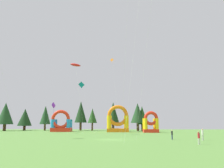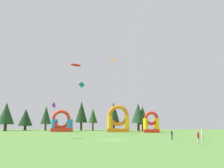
{
  "view_description": "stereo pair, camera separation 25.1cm",
  "coord_description": "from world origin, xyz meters",
  "px_view_note": "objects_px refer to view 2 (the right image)",
  "views": [
    {
      "loc": [
        1.17,
        -39.23,
        2.69
      ],
      "look_at": [
        0.0,
        7.78,
        10.28
      ],
      "focal_mm": 38.48,
      "sensor_mm": 36.0,
      "label": 1
    },
    {
      "loc": [
        1.43,
        -39.22,
        2.69
      ],
      "look_at": [
        0.0,
        7.78,
        10.28
      ],
      "focal_mm": 38.48,
      "sensor_mm": 36.0,
      "label": 2
    }
  ],
  "objects_px": {
    "kite_teal_diamond": "(82,85)",
    "kite_purple_diamond": "(54,106)",
    "kite_orange_diamond": "(113,61)",
    "kite_red_parafoil": "(76,65)",
    "inflatable_yellow_castle": "(62,124)",
    "inflatable_blue_arch": "(151,124)",
    "person_near_camera": "(198,137)",
    "inflatable_red_slide": "(118,122)",
    "person_far_side": "(202,133)",
    "person_left_edge": "(172,134)"
  },
  "relations": [
    {
      "from": "person_near_camera",
      "to": "person_left_edge",
      "type": "bearing_deg",
      "value": -82.18
    },
    {
      "from": "kite_teal_diamond",
      "to": "kite_red_parafoil",
      "type": "relative_size",
      "value": 0.75
    },
    {
      "from": "kite_teal_diamond",
      "to": "person_far_side",
      "type": "height_order",
      "value": "kite_teal_diamond"
    },
    {
      "from": "kite_orange_diamond",
      "to": "person_left_edge",
      "type": "distance_m",
      "value": 38.8
    },
    {
      "from": "kite_red_parafoil",
      "to": "inflatable_blue_arch",
      "type": "relative_size",
      "value": 2.98
    },
    {
      "from": "kite_red_parafoil",
      "to": "person_near_camera",
      "type": "xyz_separation_m",
      "value": [
        20.4,
        -26.08,
        -15.65
      ]
    },
    {
      "from": "person_far_side",
      "to": "inflatable_red_slide",
      "type": "xyz_separation_m",
      "value": [
        -13.06,
        33.09,
        1.82
      ]
    },
    {
      "from": "person_far_side",
      "to": "inflatable_blue_arch",
      "type": "height_order",
      "value": "inflatable_blue_arch"
    },
    {
      "from": "kite_teal_diamond",
      "to": "inflatable_red_slide",
      "type": "xyz_separation_m",
      "value": [
        9.5,
        9.44,
        -9.4
      ]
    },
    {
      "from": "kite_teal_diamond",
      "to": "person_left_edge",
      "type": "distance_m",
      "value": 30.57
    },
    {
      "from": "person_far_side",
      "to": "person_left_edge",
      "type": "xyz_separation_m",
      "value": [
        -4.24,
        1.98,
        -0.15
      ]
    },
    {
      "from": "person_far_side",
      "to": "kite_red_parafoil",
      "type": "bearing_deg",
      "value": -48.56
    },
    {
      "from": "kite_orange_diamond",
      "to": "kite_red_parafoil",
      "type": "xyz_separation_m",
      "value": [
        -8.64,
        -14.44,
        -4.61
      ]
    },
    {
      "from": "inflatable_red_slide",
      "to": "inflatable_blue_arch",
      "type": "height_order",
      "value": "inflatable_red_slide"
    },
    {
      "from": "inflatable_red_slide",
      "to": "person_left_edge",
      "type": "bearing_deg",
      "value": -74.18
    },
    {
      "from": "person_near_camera",
      "to": "inflatable_blue_arch",
      "type": "relative_size",
      "value": 0.28
    },
    {
      "from": "person_left_edge",
      "to": "kite_purple_diamond",
      "type": "bearing_deg",
      "value": 94.88
    },
    {
      "from": "kite_orange_diamond",
      "to": "kite_purple_diamond",
      "type": "distance_m",
      "value": 22.45
    },
    {
      "from": "inflatable_yellow_castle",
      "to": "inflatable_blue_arch",
      "type": "bearing_deg",
      "value": -11.22
    },
    {
      "from": "person_near_camera",
      "to": "inflatable_yellow_castle",
      "type": "height_order",
      "value": "inflatable_yellow_castle"
    },
    {
      "from": "kite_teal_diamond",
      "to": "person_left_edge",
      "type": "xyz_separation_m",
      "value": [
        18.31,
        -21.67,
        -11.37
      ]
    },
    {
      "from": "kite_orange_diamond",
      "to": "kite_red_parafoil",
      "type": "relative_size",
      "value": 1.27
    },
    {
      "from": "kite_red_parafoil",
      "to": "person_far_side",
      "type": "height_order",
      "value": "kite_red_parafoil"
    },
    {
      "from": "person_far_side",
      "to": "inflatable_yellow_castle",
      "type": "height_order",
      "value": "inflatable_yellow_castle"
    },
    {
      "from": "kite_orange_diamond",
      "to": "inflatable_yellow_castle",
      "type": "relative_size",
      "value": 3.41
    },
    {
      "from": "kite_teal_diamond",
      "to": "inflatable_yellow_castle",
      "type": "distance_m",
      "value": 16.7
    },
    {
      "from": "inflatable_red_slide",
      "to": "inflatable_yellow_castle",
      "type": "bearing_deg",
      "value": 174.82
    },
    {
      "from": "kite_orange_diamond",
      "to": "kite_teal_diamond",
      "type": "bearing_deg",
      "value": -128.98
    },
    {
      "from": "kite_teal_diamond",
      "to": "person_far_side",
      "type": "distance_m",
      "value": 34.56
    },
    {
      "from": "kite_orange_diamond",
      "to": "inflatable_red_slide",
      "type": "height_order",
      "value": "kite_orange_diamond"
    },
    {
      "from": "kite_purple_diamond",
      "to": "kite_teal_diamond",
      "type": "bearing_deg",
      "value": -5.84
    },
    {
      "from": "kite_red_parafoil",
      "to": "kite_orange_diamond",
      "type": "bearing_deg",
      "value": 59.12
    },
    {
      "from": "kite_orange_diamond",
      "to": "inflatable_blue_arch",
      "type": "xyz_separation_m",
      "value": [
        10.74,
        -3.89,
        -19.03
      ]
    },
    {
      "from": "person_near_camera",
      "to": "inflatable_blue_arch",
      "type": "distance_m",
      "value": 36.67
    },
    {
      "from": "person_far_side",
      "to": "inflatable_blue_arch",
      "type": "relative_size",
      "value": 0.31
    },
    {
      "from": "person_near_camera",
      "to": "inflatable_yellow_castle",
      "type": "relative_size",
      "value": 0.25
    },
    {
      "from": "kite_purple_diamond",
      "to": "person_left_edge",
      "type": "height_order",
      "value": "kite_purple_diamond"
    },
    {
      "from": "kite_teal_diamond",
      "to": "person_left_edge",
      "type": "bearing_deg",
      "value": -49.8
    },
    {
      "from": "kite_red_parafoil",
      "to": "person_left_edge",
      "type": "relative_size",
      "value": 11.25
    },
    {
      "from": "inflatable_red_slide",
      "to": "kite_red_parafoil",
      "type": "bearing_deg",
      "value": -125.94
    },
    {
      "from": "inflatable_red_slide",
      "to": "inflatable_yellow_castle",
      "type": "xyz_separation_m",
      "value": [
        -17.01,
        1.54,
        -0.68
      ]
    },
    {
      "from": "person_near_camera",
      "to": "inflatable_yellow_castle",
      "type": "bearing_deg",
      "value": -57.26
    },
    {
      "from": "kite_teal_diamond",
      "to": "person_near_camera",
      "type": "bearing_deg",
      "value": -57.54
    },
    {
      "from": "inflatable_red_slide",
      "to": "person_far_side",
      "type": "bearing_deg",
      "value": -68.47
    },
    {
      "from": "kite_teal_diamond",
      "to": "kite_purple_diamond",
      "type": "xyz_separation_m",
      "value": [
        -7.12,
        0.73,
        -5.19
      ]
    },
    {
      "from": "kite_purple_diamond",
      "to": "person_near_camera",
      "type": "height_order",
      "value": "kite_purple_diamond"
    },
    {
      "from": "kite_orange_diamond",
      "to": "person_left_edge",
      "type": "xyz_separation_m",
      "value": [
        10.47,
        -31.36,
        -20.3
      ]
    },
    {
      "from": "kite_red_parafoil",
      "to": "inflatable_yellow_castle",
      "type": "bearing_deg",
      "value": 113.14
    },
    {
      "from": "kite_purple_diamond",
      "to": "inflatable_yellow_castle",
      "type": "height_order",
      "value": "kite_purple_diamond"
    },
    {
      "from": "kite_orange_diamond",
      "to": "inflatable_yellow_castle",
      "type": "distance_m",
      "value": 24.48
    }
  ]
}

